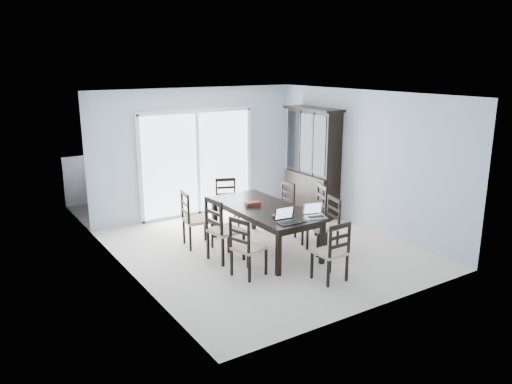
{
  "coord_description": "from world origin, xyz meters",
  "views": [
    {
      "loc": [
        -4.43,
        -6.61,
        3.1
      ],
      "look_at": [
        -0.17,
        0.0,
        1.03
      ],
      "focal_mm": 35.0,
      "sensor_mm": 36.0,
      "label": 1
    }
  ],
  "objects_px": {
    "chair_left_near": "(244,241)",
    "chair_right_far": "(283,202)",
    "chair_left_far": "(192,213)",
    "laptop_silver": "(316,214)",
    "china_hutch": "(312,163)",
    "game_box": "(253,204)",
    "chair_left_mid": "(220,223)",
    "laptop_dark": "(289,220)",
    "cell_phone": "(304,222)",
    "hot_tub": "(166,186)",
    "chair_end_far": "(226,197)",
    "chair_right_near": "(328,219)",
    "chair_right_mid": "(315,207)",
    "chair_end_near": "(334,246)",
    "dining_table": "(265,211)"
  },
  "relations": [
    {
      "from": "china_hutch",
      "to": "laptop_dark",
      "type": "relative_size",
      "value": 6.38
    },
    {
      "from": "chair_end_near",
      "to": "cell_phone",
      "type": "height_order",
      "value": "chair_end_near"
    },
    {
      "from": "chair_right_near",
      "to": "chair_right_far",
      "type": "height_order",
      "value": "chair_right_near"
    },
    {
      "from": "chair_end_far",
      "to": "hot_tub",
      "type": "distance_m",
      "value": 1.91
    },
    {
      "from": "chair_left_near",
      "to": "chair_right_far",
      "type": "height_order",
      "value": "chair_right_far"
    },
    {
      "from": "chair_left_far",
      "to": "laptop_silver",
      "type": "bearing_deg",
      "value": 46.5
    },
    {
      "from": "china_hutch",
      "to": "laptop_dark",
      "type": "xyz_separation_m",
      "value": [
        -2.19,
        -2.15,
        -0.27
      ]
    },
    {
      "from": "chair_end_near",
      "to": "chair_end_far",
      "type": "xyz_separation_m",
      "value": [
        0.0,
        3.11,
        0.0
      ]
    },
    {
      "from": "hot_tub",
      "to": "china_hutch",
      "type": "bearing_deg",
      "value": -41.16
    },
    {
      "from": "chair_left_far",
      "to": "laptop_silver",
      "type": "relative_size",
      "value": 3.16
    },
    {
      "from": "china_hutch",
      "to": "chair_right_mid",
      "type": "bearing_deg",
      "value": -126.84
    },
    {
      "from": "chair_end_near",
      "to": "laptop_dark",
      "type": "height_order",
      "value": "chair_end_near"
    },
    {
      "from": "chair_end_near",
      "to": "cell_phone",
      "type": "xyz_separation_m",
      "value": [
        -0.06,
        0.63,
        0.2
      ]
    },
    {
      "from": "laptop_silver",
      "to": "cell_phone",
      "type": "distance_m",
      "value": 0.3
    },
    {
      "from": "chair_left_mid",
      "to": "chair_left_near",
      "type": "bearing_deg",
      "value": -6.41
    },
    {
      "from": "chair_left_mid",
      "to": "chair_right_far",
      "type": "relative_size",
      "value": 1.13
    },
    {
      "from": "chair_left_near",
      "to": "chair_left_far",
      "type": "height_order",
      "value": "chair_left_far"
    },
    {
      "from": "chair_left_mid",
      "to": "laptop_dark",
      "type": "xyz_separation_m",
      "value": [
        0.7,
        -0.86,
        0.16
      ]
    },
    {
      "from": "chair_left_near",
      "to": "hot_tub",
      "type": "relative_size",
      "value": 0.56
    },
    {
      "from": "chair_right_far",
      "to": "cell_phone",
      "type": "height_order",
      "value": "chair_right_far"
    },
    {
      "from": "laptop_silver",
      "to": "hot_tub",
      "type": "distance_m",
      "value": 4.32
    },
    {
      "from": "chair_left_near",
      "to": "cell_phone",
      "type": "bearing_deg",
      "value": 62.2
    },
    {
      "from": "china_hutch",
      "to": "laptop_silver",
      "type": "height_order",
      "value": "china_hutch"
    },
    {
      "from": "chair_right_mid",
      "to": "game_box",
      "type": "xyz_separation_m",
      "value": [
        -1.13,
        0.28,
        0.16
      ]
    },
    {
      "from": "game_box",
      "to": "hot_tub",
      "type": "xyz_separation_m",
      "value": [
        -0.24,
        3.16,
        -0.32
      ]
    },
    {
      "from": "chair_right_far",
      "to": "hot_tub",
      "type": "distance_m",
      "value": 2.96
    },
    {
      "from": "chair_left_far",
      "to": "china_hutch",
      "type": "bearing_deg",
      "value": 107.75
    },
    {
      "from": "cell_phone",
      "to": "hot_tub",
      "type": "xyz_separation_m",
      "value": [
        -0.42,
        4.32,
        -0.29
      ]
    },
    {
      "from": "game_box",
      "to": "hot_tub",
      "type": "bearing_deg",
      "value": 94.39
    },
    {
      "from": "chair_end_far",
      "to": "hot_tub",
      "type": "height_order",
      "value": "chair_end_far"
    },
    {
      "from": "chair_right_mid",
      "to": "hot_tub",
      "type": "relative_size",
      "value": 0.62
    },
    {
      "from": "china_hutch",
      "to": "chair_right_far",
      "type": "xyz_separation_m",
      "value": [
        -1.18,
        -0.62,
        -0.51
      ]
    },
    {
      "from": "chair_left_near",
      "to": "cell_phone",
      "type": "relative_size",
      "value": 9.58
    },
    {
      "from": "chair_end_far",
      "to": "laptop_dark",
      "type": "distance_m",
      "value": 2.43
    },
    {
      "from": "chair_left_far",
      "to": "chair_end_far",
      "type": "distance_m",
      "value": 1.29
    },
    {
      "from": "chair_left_near",
      "to": "laptop_dark",
      "type": "bearing_deg",
      "value": 64.51
    },
    {
      "from": "chair_left_mid",
      "to": "chair_left_far",
      "type": "relative_size",
      "value": 1.06
    },
    {
      "from": "chair_left_far",
      "to": "laptop_silver",
      "type": "distance_m",
      "value": 2.15
    },
    {
      "from": "china_hutch",
      "to": "game_box",
      "type": "xyz_separation_m",
      "value": [
        -2.15,
        -1.07,
        -0.29
      ]
    },
    {
      "from": "chair_end_near",
      "to": "chair_right_mid",
      "type": "bearing_deg",
      "value": 58.2
    },
    {
      "from": "china_hutch",
      "to": "chair_left_far",
      "type": "bearing_deg",
      "value": -171.26
    },
    {
      "from": "china_hutch",
      "to": "game_box",
      "type": "relative_size",
      "value": 8.7
    },
    {
      "from": "chair_right_near",
      "to": "chair_left_far",
      "type": "bearing_deg",
      "value": 63.1
    },
    {
      "from": "chair_left_near",
      "to": "hot_tub",
      "type": "height_order",
      "value": "chair_left_near"
    },
    {
      "from": "game_box",
      "to": "dining_table",
      "type": "bearing_deg",
      "value": -55.68
    },
    {
      "from": "chair_right_far",
      "to": "laptop_silver",
      "type": "distance_m",
      "value": 1.64
    },
    {
      "from": "chair_end_far",
      "to": "cell_phone",
      "type": "bearing_deg",
      "value": 108.12
    },
    {
      "from": "dining_table",
      "to": "chair_end_far",
      "type": "relative_size",
      "value": 2.08
    },
    {
      "from": "chair_left_mid",
      "to": "laptop_dark",
      "type": "height_order",
      "value": "chair_left_mid"
    },
    {
      "from": "chair_left_mid",
      "to": "chair_end_far",
      "type": "xyz_separation_m",
      "value": [
        0.99,
        1.54,
        -0.08
      ]
    }
  ]
}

